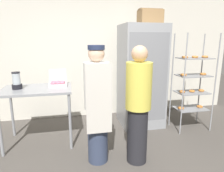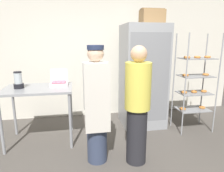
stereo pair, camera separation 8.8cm
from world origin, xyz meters
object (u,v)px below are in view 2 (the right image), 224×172
object	(u,v)px
refrigerator	(143,76)
blender_pitcher	(18,81)
cardboard_storage_box	(152,17)
donut_box	(59,83)
person_baker	(96,104)
person_customer	(137,106)
baking_rack	(195,84)

from	to	relation	value
refrigerator	blender_pitcher	distance (m)	2.20
cardboard_storage_box	refrigerator	bearing A→B (deg)	-166.72
donut_box	person_baker	bearing A→B (deg)	-56.83
person_baker	person_customer	distance (m)	0.54
donut_box	cardboard_storage_box	xyz separation A→B (m)	(1.71, 0.35, 1.11)
person_baker	person_customer	bearing A→B (deg)	-12.51
refrigerator	baking_rack	distance (m)	0.95
donut_box	person_baker	xyz separation A→B (m)	(0.53, -0.81, -0.14)
baking_rack	donut_box	world-z (taller)	baking_rack
donut_box	cardboard_storage_box	distance (m)	2.07
person_baker	person_customer	world-z (taller)	person_baker
refrigerator	cardboard_storage_box	bearing A→B (deg)	13.28
baking_rack	donut_box	bearing A→B (deg)	177.34
donut_box	person_customer	distance (m)	1.42
baking_rack	person_customer	xyz separation A→B (m)	(-1.34, -0.82, -0.07)
person_customer	person_baker	bearing A→B (deg)	167.49
donut_box	blender_pitcher	size ratio (longest dim) A/B	1.09
refrigerator	person_customer	world-z (taller)	refrigerator
donut_box	person_baker	distance (m)	0.98
donut_box	person_baker	size ratio (longest dim) A/B	0.18
baking_rack	person_baker	world-z (taller)	baking_rack
baking_rack	donut_box	distance (m)	2.41
baking_rack	person_customer	bearing A→B (deg)	-148.71
cardboard_storage_box	person_customer	world-z (taller)	cardboard_storage_box
blender_pitcher	baking_rack	bearing A→B (deg)	-0.83
refrigerator	person_baker	bearing A→B (deg)	-132.30
baking_rack	cardboard_storage_box	xyz separation A→B (m)	(-0.70, 0.46, 1.19)
donut_box	cardboard_storage_box	size ratio (longest dim) A/B	0.67
blender_pitcher	donut_box	bearing A→B (deg)	6.40
donut_box	person_baker	world-z (taller)	person_baker
baking_rack	person_customer	size ratio (longest dim) A/B	1.11
refrigerator	person_customer	bearing A→B (deg)	-111.79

